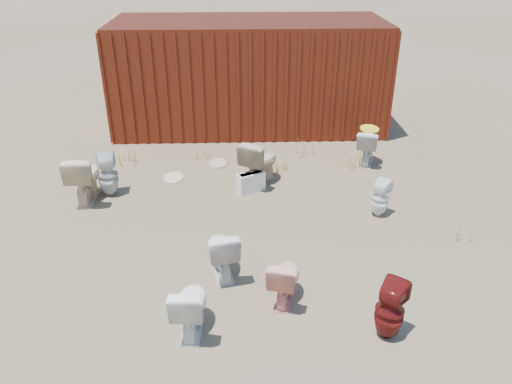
{
  "coord_description": "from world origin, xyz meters",
  "views": [
    {
      "loc": [
        -0.24,
        -6.2,
        4.11
      ],
      "look_at": [
        0.0,
        0.6,
        0.55
      ],
      "focal_mm": 35.0,
      "sensor_mm": 36.0,
      "label": 1
    }
  ],
  "objects_px": {
    "toilet_front_pink": "(285,279)",
    "loose_tank": "(251,182)",
    "toilet_back_yellowlid": "(368,146)",
    "toilet_back_e": "(380,198)",
    "toilet_back_a": "(108,175)",
    "toilet_front_c": "(221,251)",
    "toilet_back_beige_right": "(260,162)",
    "toilet_front_a": "(190,306)",
    "toilet_back_beige_left": "(84,177)",
    "shipping_container": "(249,74)",
    "toilet_front_maroon": "(390,310)"
  },
  "relations": [
    {
      "from": "shipping_container",
      "to": "toilet_front_a",
      "type": "bearing_deg",
      "value": -96.77
    },
    {
      "from": "loose_tank",
      "to": "shipping_container",
      "type": "bearing_deg",
      "value": 59.95
    },
    {
      "from": "toilet_front_maroon",
      "to": "toilet_back_a",
      "type": "relative_size",
      "value": 0.96
    },
    {
      "from": "toilet_front_c",
      "to": "toilet_back_e",
      "type": "distance_m",
      "value": 2.92
    },
    {
      "from": "shipping_container",
      "to": "toilet_back_yellowlid",
      "type": "relative_size",
      "value": 8.42
    },
    {
      "from": "shipping_container",
      "to": "toilet_front_maroon",
      "type": "height_order",
      "value": "shipping_container"
    },
    {
      "from": "toilet_front_a",
      "to": "toilet_back_yellowlid",
      "type": "bearing_deg",
      "value": -120.17
    },
    {
      "from": "shipping_container",
      "to": "toilet_back_yellowlid",
      "type": "xyz_separation_m",
      "value": [
        2.28,
        -2.37,
        -0.84
      ]
    },
    {
      "from": "loose_tank",
      "to": "toilet_back_e",
      "type": "bearing_deg",
      "value": -53.42
    },
    {
      "from": "toilet_back_yellowlid",
      "to": "toilet_back_e",
      "type": "relative_size",
      "value": 1.13
    },
    {
      "from": "toilet_front_c",
      "to": "shipping_container",
      "type": "bearing_deg",
      "value": -107.42
    },
    {
      "from": "toilet_back_beige_right",
      "to": "toilet_front_c",
      "type": "bearing_deg",
      "value": 108.99
    },
    {
      "from": "shipping_container",
      "to": "toilet_front_pink",
      "type": "height_order",
      "value": "shipping_container"
    },
    {
      "from": "toilet_back_yellowlid",
      "to": "toilet_back_e",
      "type": "distance_m",
      "value": 2.07
    },
    {
      "from": "toilet_front_maroon",
      "to": "toilet_front_pink",
      "type": "bearing_deg",
      "value": 6.93
    },
    {
      "from": "toilet_back_beige_left",
      "to": "loose_tank",
      "type": "relative_size",
      "value": 1.71
    },
    {
      "from": "toilet_front_maroon",
      "to": "toilet_back_beige_right",
      "type": "relative_size",
      "value": 0.85
    },
    {
      "from": "shipping_container",
      "to": "loose_tank",
      "type": "height_order",
      "value": "shipping_container"
    },
    {
      "from": "toilet_front_c",
      "to": "toilet_back_yellowlid",
      "type": "bearing_deg",
      "value": -140.65
    },
    {
      "from": "toilet_front_pink",
      "to": "toilet_back_beige_left",
      "type": "height_order",
      "value": "toilet_back_beige_left"
    },
    {
      "from": "toilet_front_a",
      "to": "toilet_back_beige_left",
      "type": "distance_m",
      "value": 3.84
    },
    {
      "from": "toilet_front_c",
      "to": "toilet_front_pink",
      "type": "bearing_deg",
      "value": 132.11
    },
    {
      "from": "toilet_back_yellowlid",
      "to": "toilet_front_pink",
      "type": "bearing_deg",
      "value": 83.88
    },
    {
      "from": "toilet_back_yellowlid",
      "to": "toilet_front_c",
      "type": "bearing_deg",
      "value": 71.58
    },
    {
      "from": "toilet_back_a",
      "to": "loose_tank",
      "type": "distance_m",
      "value": 2.48
    },
    {
      "from": "toilet_front_a",
      "to": "toilet_front_c",
      "type": "xyz_separation_m",
      "value": [
        0.32,
        1.06,
        0.01
      ]
    },
    {
      "from": "toilet_front_pink",
      "to": "toilet_front_c",
      "type": "distance_m",
      "value": 0.97
    },
    {
      "from": "toilet_front_pink",
      "to": "toilet_back_beige_right",
      "type": "distance_m",
      "value": 3.3
    },
    {
      "from": "toilet_front_pink",
      "to": "loose_tank",
      "type": "distance_m",
      "value": 3.0
    },
    {
      "from": "toilet_front_pink",
      "to": "toilet_back_yellowlid",
      "type": "bearing_deg",
      "value": -99.78
    },
    {
      "from": "toilet_back_beige_left",
      "to": "toilet_back_yellowlid",
      "type": "bearing_deg",
      "value": -166.38
    },
    {
      "from": "toilet_front_c",
      "to": "toilet_front_maroon",
      "type": "bearing_deg",
      "value": 134.71
    },
    {
      "from": "toilet_front_maroon",
      "to": "toilet_back_beige_right",
      "type": "xyz_separation_m",
      "value": [
        -1.28,
        3.96,
        0.06
      ]
    },
    {
      "from": "toilet_front_pink",
      "to": "loose_tank",
      "type": "xyz_separation_m",
      "value": [
        -0.34,
        2.98,
        -0.15
      ]
    },
    {
      "from": "toilet_front_c",
      "to": "loose_tank",
      "type": "height_order",
      "value": "toilet_front_c"
    },
    {
      "from": "toilet_back_beige_right",
      "to": "toilet_front_maroon",
      "type": "bearing_deg",
      "value": 139.83
    },
    {
      "from": "toilet_front_a",
      "to": "toilet_back_e",
      "type": "distance_m",
      "value": 3.81
    },
    {
      "from": "toilet_front_a",
      "to": "toilet_back_beige_right",
      "type": "relative_size",
      "value": 0.81
    },
    {
      "from": "toilet_back_beige_right",
      "to": "toilet_back_yellowlid",
      "type": "relative_size",
      "value": 1.2
    },
    {
      "from": "toilet_front_c",
      "to": "loose_tank",
      "type": "distance_m",
      "value": 2.47
    },
    {
      "from": "toilet_back_e",
      "to": "toilet_front_c",
      "type": "bearing_deg",
      "value": 70.65
    },
    {
      "from": "shipping_container",
      "to": "toilet_back_a",
      "type": "relative_size",
      "value": 7.91
    },
    {
      "from": "toilet_front_pink",
      "to": "toilet_back_e",
      "type": "distance_m",
      "value": 2.67
    },
    {
      "from": "shipping_container",
      "to": "toilet_front_pink",
      "type": "distance_m",
      "value": 6.55
    },
    {
      "from": "toilet_front_maroon",
      "to": "toilet_back_e",
      "type": "relative_size",
      "value": 1.16
    },
    {
      "from": "toilet_front_a",
      "to": "toilet_back_a",
      "type": "distance_m",
      "value": 3.82
    },
    {
      "from": "toilet_back_a",
      "to": "toilet_front_c",
      "type": "bearing_deg",
      "value": 115.97
    },
    {
      "from": "toilet_front_a",
      "to": "toilet_back_e",
      "type": "height_order",
      "value": "toilet_front_a"
    },
    {
      "from": "toilet_back_beige_left",
      "to": "toilet_front_pink",
      "type": "bearing_deg",
      "value": 137.87
    },
    {
      "from": "toilet_back_e",
      "to": "loose_tank",
      "type": "distance_m",
      "value": 2.26
    }
  ]
}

